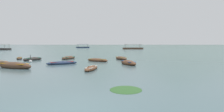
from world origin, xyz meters
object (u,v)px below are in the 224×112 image
rowboat_7 (128,63)px  ferry_0 (133,48)px  rowboat_8 (69,58)px  ferry_2 (2,49)px  mooring_buoy (30,61)px  rowboat_6 (15,66)px  ferry_1 (83,47)px  rowboat_9 (121,58)px  rowboat_1 (62,63)px  rowboat_0 (91,68)px  rowboat_2 (97,60)px  rowboat_3 (33,59)px  rowboat_5 (19,58)px

rowboat_7 → ferry_0: (11.68, 70.31, 0.25)m
rowboat_8 → ferry_2: ferry_2 is taller
ferry_0 → ferry_2: bearing=-169.5°
mooring_buoy → rowboat_7: bearing=-15.9°
rowboat_6 → ferry_1: ferry_1 is taller
rowboat_8 → rowboat_9: size_ratio=0.99×
rowboat_1 → ferry_1: ferry_1 is taller
rowboat_0 → rowboat_8: rowboat_8 is taller
mooring_buoy → rowboat_8: bearing=53.9°
rowboat_6 → ferry_1: size_ratio=0.51×
rowboat_9 → rowboat_7: bearing=-89.3°
mooring_buoy → ferry_1: bearing=91.7°
rowboat_2 → ferry_2: size_ratio=0.42×
rowboat_7 → ferry_0: bearing=80.6°
rowboat_3 → rowboat_9: rowboat_9 is taller
rowboat_6 → ferry_0: size_ratio=0.46×
rowboat_6 → mooring_buoy: (-0.72, 6.22, -0.13)m
rowboat_0 → rowboat_7: bearing=47.5°
ferry_0 → rowboat_7: bearing=-99.4°
ferry_2 → mooring_buoy: size_ratio=7.17×
rowboat_5 → rowboat_8: (7.71, -0.28, 0.04)m
mooring_buoy → rowboat_9: bearing=18.5°
rowboat_9 → mooring_buoy: 12.80m
rowboat_0 → rowboat_1: rowboat_1 is taller
rowboat_7 → ferry_2: ferry_2 is taller
rowboat_2 → rowboat_9: (3.54, 3.27, 0.02)m
rowboat_2 → ferry_0: size_ratio=0.35×
rowboat_3 → mooring_buoy: (0.79, -3.06, -0.07)m
rowboat_0 → ferry_1: 107.77m
rowboat_0 → rowboat_2: 8.66m
rowboat_3 → rowboat_8: 5.31m
rowboat_6 → rowboat_0: bearing=-12.2°
rowboat_8 → rowboat_9: bearing=-9.4°
rowboat_1 → rowboat_8: rowboat_8 is taller
rowboat_2 → rowboat_9: 4.82m
rowboat_8 → mooring_buoy: 6.72m
rowboat_0 → ferry_2: 75.79m
rowboat_9 → rowboat_0: bearing=-108.2°
rowboat_5 → mooring_buoy: (3.75, -5.71, -0.03)m
rowboat_9 → ferry_0: 63.85m
rowboat_1 → ferry_0: ferry_0 is taller
rowboat_6 → mooring_buoy: bearing=96.6°
rowboat_8 → rowboat_6: bearing=-105.5°
rowboat_2 → ferry_1: bearing=96.6°
rowboat_7 → rowboat_3: bearing=153.3°
rowboat_2 → ferry_2: ferry_2 is taller
rowboat_5 → rowboat_9: (15.88, -1.64, 0.05)m
rowboat_7 → rowboat_8: bearing=132.9°
ferry_1 → ferry_2: bearing=-124.0°
rowboat_0 → ferry_0: bearing=78.1°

